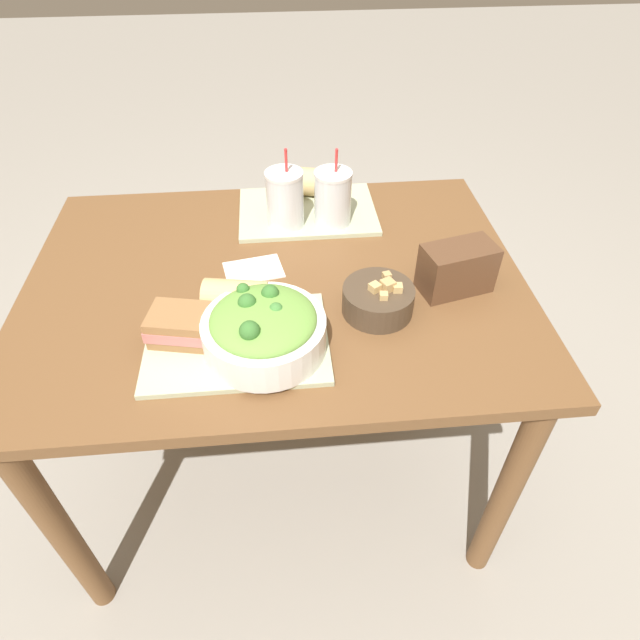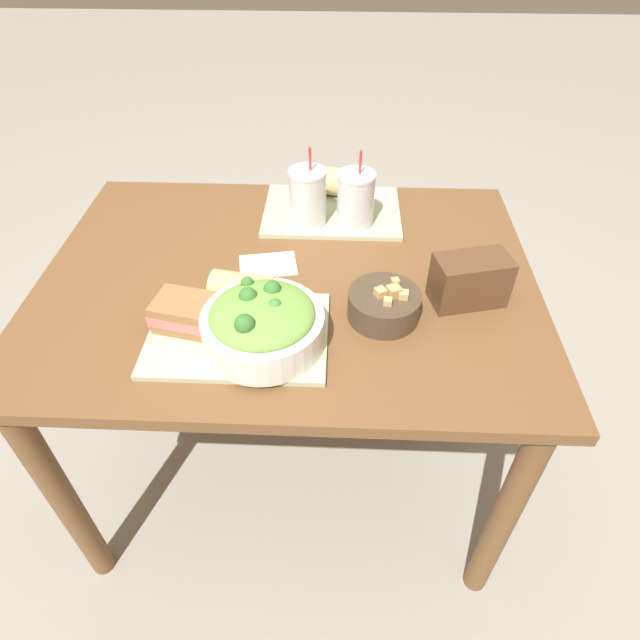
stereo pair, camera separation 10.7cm
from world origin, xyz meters
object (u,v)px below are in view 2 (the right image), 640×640
drink_cup_red (355,201)px  baguette_near (244,291)px  soup_bowl (384,304)px  drink_cup_dark (308,199)px  salad_bowl (263,323)px  baguette_far (331,181)px  sandwich_near (187,313)px  napkin_folded (268,265)px  chip_bag (470,280)px

drink_cup_red → baguette_near: bearing=-125.4°
soup_bowl → drink_cup_dark: drink_cup_dark is taller
salad_bowl → drink_cup_dark: bearing=82.1°
salad_bowl → baguette_far: salad_bowl is taller
soup_bowl → drink_cup_red: drink_cup_red is taller
salad_bowl → drink_cup_red: 0.49m
baguette_far → drink_cup_dark: bearing=173.8°
sandwich_near → drink_cup_dark: 0.47m
drink_cup_dark → baguette_near: bearing=-109.2°
napkin_folded → baguette_far: bearing=66.8°
baguette_near → drink_cup_red: (0.24, 0.34, 0.03)m
drink_cup_dark → soup_bowl: bearing=-62.4°
salad_bowl → chip_bag: 0.46m
salad_bowl → baguette_far: (0.12, 0.61, -0.01)m
soup_bowl → drink_cup_red: bearing=99.8°
baguette_near → baguette_far: (0.17, 0.49, 0.00)m
salad_bowl → napkin_folded: bearing=95.1°
drink_cup_red → chip_bag: bearing=-49.2°
baguette_far → drink_cup_red: drink_cup_red is taller
chip_bag → drink_cup_dark: bearing=128.3°
sandwich_near → napkin_folded: sandwich_near is taller
drink_cup_red → napkin_folded: drink_cup_red is taller
napkin_folded → chip_bag: bearing=-13.5°
drink_cup_red → sandwich_near: bearing=-130.6°
salad_bowl → drink_cup_red: (0.18, 0.45, 0.02)m
chip_bag → napkin_folded: bearing=152.7°
drink_cup_dark → napkin_folded: bearing=-116.1°
napkin_folded → soup_bowl: bearing=-32.4°
drink_cup_dark → chip_bag: bearing=-37.9°
baguette_near → baguette_far: bearing=-9.4°
baguette_near → napkin_folded: bearing=-0.8°
baguette_near → chip_bag: chip_bag is taller
baguette_far → napkin_folded: (-0.14, -0.33, -0.05)m
napkin_folded → drink_cup_red: bearing=40.4°
drink_cup_red → salad_bowl: bearing=-112.3°
salad_bowl → sandwich_near: salad_bowl is taller
drink_cup_dark → baguette_far: bearing=70.3°
sandwich_near → baguette_far: bearing=75.0°
baguette_far → napkin_folded: 0.37m
drink_cup_dark → drink_cup_red: size_ratio=1.03×
salad_bowl → napkin_folded: (-0.02, 0.27, -0.06)m
soup_bowl → drink_cup_dark: 0.40m
baguette_far → drink_cup_dark: size_ratio=0.52×
sandwich_near → baguette_far: baguette_far is taller
soup_bowl → baguette_near: bearing=177.7°
soup_bowl → baguette_near: baguette_near is taller
baguette_far → soup_bowl: bearing=-152.4°
baguette_near → chip_bag: (0.49, 0.05, 0.01)m
baguette_far → drink_cup_red: bearing=-143.5°
soup_bowl → napkin_folded: 0.32m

